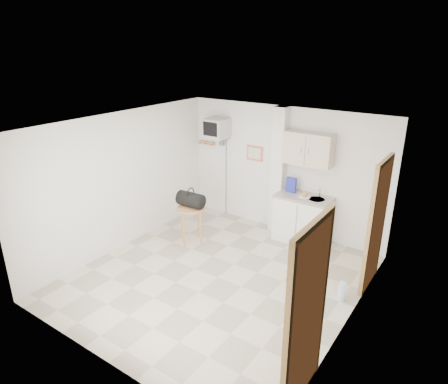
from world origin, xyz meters
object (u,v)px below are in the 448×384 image
Objects in this scene: round_table at (191,214)px; water_bottle at (342,291)px; crt_television at (216,129)px; duffel_bag at (191,199)px.

water_bottle is (3.00, -0.17, -0.45)m from round_table.
crt_television reaches higher than duffel_bag.
crt_television is 2.99× the size of round_table.
duffel_bag is 1.57× the size of water_bottle.
round_table reaches higher than water_bottle.
round_table is at bearing 176.75° from water_bottle.
round_table is 0.27m from duffel_bag.
crt_television is 1.68m from duffel_bag.
crt_television is 4.05m from water_bottle.
water_bottle is at bearing -23.81° from crt_television.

